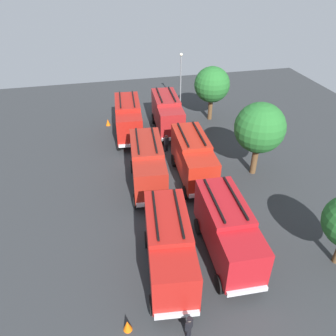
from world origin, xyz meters
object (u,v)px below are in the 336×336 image
(fire_truck_4, at_px, (193,157))
(fire_truck_1, at_px, (148,164))
(lamppost, at_px, (181,76))
(fire_truck_0, at_px, (128,118))
(fire_truck_2, at_px, (169,246))
(tree_1, at_px, (260,128))
(fire_truck_3, at_px, (167,113))
(fire_truck_5, at_px, (228,230))
(tree_0, at_px, (212,85))
(firefighter_1, at_px, (189,327))
(traffic_cone_0, at_px, (127,325))
(firefighter_0, at_px, (166,143))
(traffic_cone_1, at_px, (108,122))

(fire_truck_4, bearing_deg, fire_truck_1, -83.89)
(fire_truck_1, relative_size, lamppost, 1.12)
(fire_truck_0, relative_size, fire_truck_4, 1.01)
(fire_truck_4, relative_size, lamppost, 1.11)
(fire_truck_2, bearing_deg, tree_1, 139.21)
(fire_truck_3, relative_size, fire_truck_5, 1.00)
(tree_0, bearing_deg, firefighter_1, -21.30)
(fire_truck_2, bearing_deg, traffic_cone_0, -35.90)
(fire_truck_2, relative_size, firefighter_0, 4.31)
(firefighter_1, bearing_deg, traffic_cone_1, -42.82)
(fire_truck_4, distance_m, tree_1, 5.98)
(fire_truck_0, xyz_separation_m, fire_truck_3, (-0.43, 4.23, 0.00))
(fire_truck_0, distance_m, fire_truck_1, 9.16)
(fire_truck_4, relative_size, firefighter_1, 4.56)
(fire_truck_0, height_order, fire_truck_3, same)
(fire_truck_0, distance_m, tree_0, 10.27)
(fire_truck_3, bearing_deg, traffic_cone_0, -14.76)
(fire_truck_4, bearing_deg, tree_0, 156.97)
(fire_truck_3, relative_size, tree_0, 1.19)
(fire_truck_0, bearing_deg, lamppost, 137.90)
(firefighter_1, bearing_deg, firefighter_0, -56.80)
(fire_truck_0, height_order, fire_truck_1, same)
(fire_truck_1, xyz_separation_m, fire_truck_3, (-9.58, 3.84, 0.00))
(firefighter_0, relative_size, lamppost, 0.26)
(fire_truck_1, xyz_separation_m, fire_truck_5, (8.59, 3.53, 0.00))
(firefighter_1, height_order, traffic_cone_1, firefighter_1)
(tree_0, distance_m, traffic_cone_0, 27.29)
(fire_truck_1, distance_m, tree_1, 9.72)
(traffic_cone_1, distance_m, lamppost, 10.75)
(fire_truck_3, height_order, traffic_cone_0, fire_truck_3)
(fire_truck_0, distance_m, firefighter_1, 22.65)
(fire_truck_4, bearing_deg, fire_truck_5, 0.29)
(fire_truck_3, bearing_deg, lamppost, 157.29)
(fire_truck_4, bearing_deg, fire_truck_2, -21.69)
(fire_truck_0, relative_size, firefighter_0, 4.27)
(tree_1, bearing_deg, firefighter_0, -128.90)
(fire_truck_5, relative_size, traffic_cone_1, 10.00)
(fire_truck_4, distance_m, traffic_cone_1, 13.89)
(fire_truck_0, xyz_separation_m, fire_truck_2, (18.27, 0.06, 0.00))
(traffic_cone_1, height_order, lamppost, lamppost)
(firefighter_1, bearing_deg, fire_truck_4, -64.71)
(tree_1, bearing_deg, lamppost, -171.60)
(fire_truck_2, bearing_deg, fire_truck_5, 104.50)
(fire_truck_3, bearing_deg, tree_1, 33.31)
(tree_1, bearing_deg, fire_truck_4, -93.89)
(fire_truck_5, bearing_deg, fire_truck_1, -155.07)
(fire_truck_1, bearing_deg, fire_truck_4, 98.55)
(fire_truck_0, height_order, tree_0, tree_0)
(firefighter_0, xyz_separation_m, firefighter_1, (18.72, -3.08, -0.08))
(fire_truck_3, bearing_deg, fire_truck_5, 2.36)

